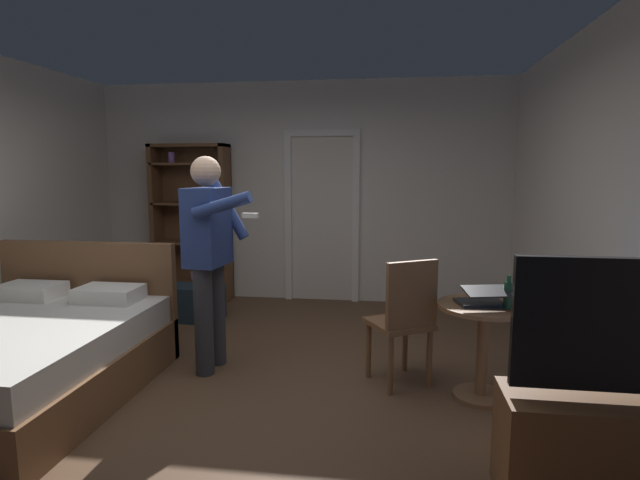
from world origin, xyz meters
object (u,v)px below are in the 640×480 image
(bookshelf, at_px, (192,217))
(person_blue_shirt, at_px, (209,248))
(bottle_on_table, at_px, (508,294))
(side_table, at_px, (483,335))
(wooden_chair, at_px, (404,317))
(suitcase_dark, at_px, (193,303))
(suitcase_small, at_px, (195,304))
(bed, at_px, (21,356))
(laptop, at_px, (483,299))
(tv_flatscreen, at_px, (624,438))

(bookshelf, bearing_deg, person_blue_shirt, -64.65)
(bottle_on_table, bearing_deg, bookshelf, 142.62)
(side_table, height_order, wooden_chair, wooden_chair)
(suitcase_dark, bearing_deg, bookshelf, 114.55)
(person_blue_shirt, bearing_deg, suitcase_small, 117.20)
(bed, xyz_separation_m, laptop, (3.30, 0.39, 0.45))
(laptop, xyz_separation_m, suitcase_dark, (-2.79, 1.58, -0.56))
(bookshelf, distance_m, tv_flatscreen, 5.15)
(wooden_chair, bearing_deg, person_blue_shirt, 175.78)
(person_blue_shirt, height_order, suitcase_dark, person_blue_shirt)
(laptop, distance_m, bottle_on_table, 0.17)
(wooden_chair, bearing_deg, side_table, -13.44)
(tv_flatscreen, relative_size, suitcase_dark, 1.97)
(bed, bearing_deg, laptop, 6.71)
(bed, height_order, wooden_chair, bed)
(wooden_chair, bearing_deg, bookshelf, 138.45)
(bed, relative_size, bottle_on_table, 8.47)
(bottle_on_table, distance_m, suitcase_dark, 3.42)
(side_table, bearing_deg, person_blue_shirt, 173.33)
(bookshelf, bearing_deg, bed, -93.26)
(bed, height_order, side_table, bed)
(side_table, distance_m, suitcase_dark, 3.22)
(suitcase_dark, bearing_deg, tv_flatscreen, -35.83)
(person_blue_shirt, bearing_deg, wooden_chair, -4.22)
(laptop, distance_m, wooden_chair, 0.60)
(suitcase_dark, xyz_separation_m, suitcase_small, (0.01, 0.04, -0.02))
(bed, relative_size, wooden_chair, 1.97)
(bottle_on_table, distance_m, suitcase_small, 3.43)
(laptop, xyz_separation_m, person_blue_shirt, (-2.10, 0.29, 0.26))
(bed, bearing_deg, tv_flatscreen, -10.82)
(wooden_chair, relative_size, person_blue_shirt, 0.56)
(side_table, distance_m, bottle_on_table, 0.36)
(bottle_on_table, xyz_separation_m, suitcase_dark, (-2.95, 1.62, -0.61))
(bottle_on_table, bearing_deg, tv_flatscreen, -73.36)
(tv_flatscreen, bearing_deg, bottle_on_table, 106.64)
(side_table, relative_size, bottle_on_table, 3.04)
(bed, bearing_deg, side_table, 7.39)
(bottle_on_table, bearing_deg, person_blue_shirt, 171.74)
(bed, distance_m, bottle_on_table, 3.52)
(laptop, xyz_separation_m, wooden_chair, (-0.53, 0.17, -0.21))
(bookshelf, distance_m, laptop, 4.01)
(tv_flatscreen, bearing_deg, laptop, 113.41)
(bookshelf, relative_size, laptop, 5.01)
(wooden_chair, distance_m, suitcase_small, 2.70)
(bed, height_order, suitcase_dark, bed)
(suitcase_dark, bearing_deg, bed, -100.97)
(tv_flatscreen, bearing_deg, suitcase_small, 140.09)
(suitcase_dark, bearing_deg, bottle_on_table, -25.11)
(side_table, xyz_separation_m, bottle_on_table, (0.14, -0.08, 0.32))
(tv_flatscreen, relative_size, laptop, 3.20)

